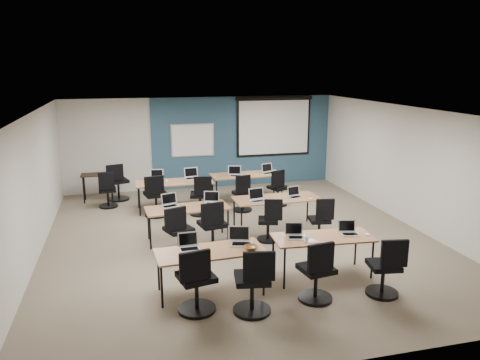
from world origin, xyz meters
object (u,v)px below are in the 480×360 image
object	(u,v)px
training_table_back_right	(247,176)
spare_chair_b	(108,193)
laptop_0	(189,245)
task_chair_2	(317,276)
task_chair_3	(386,272)
laptop_9	(192,176)
task_chair_0	(196,286)
laptop_3	(349,231)
task_chair_11	(278,191)
projector_screen	(274,123)
laptop_2	(295,234)
task_chair_8	(156,199)
laptop_4	(170,203)
laptop_8	(157,177)
utility_table	(97,178)
task_chair_9	(201,199)
laptop_7	(295,195)
task_chair_5	(213,230)
laptop_11	(268,171)
laptop_1	(240,240)
training_table_front_right	(323,239)
task_chair_1	(254,287)
task_chair_10	(243,196)
training_table_back_left	(175,183)
training_table_front_left	(210,253)
laptop_10	(235,174)
training_table_mid_left	(187,210)
laptop_6	(257,198)
task_chair_7	(321,223)
training_table_mid_right	(276,200)
whiteboard	(193,140)
spare_chair_a	(118,185)
laptop_5	(212,201)

from	to	relation	value
training_table_back_right	spare_chair_b	world-z (taller)	spare_chair_b
laptop_0	task_chair_2	size ratio (longest dim) A/B	0.32
task_chair_3	laptop_9	distance (m)	6.16
task_chair_0	laptop_3	bearing A→B (deg)	2.39
task_chair_11	task_chair_0	bearing A→B (deg)	-142.06
projector_screen	training_table_back_right	world-z (taller)	projector_screen
training_table_back_right	laptop_2	world-z (taller)	laptop_2
task_chair_8	laptop_9	size ratio (longest dim) A/B	2.94
laptop_4	laptop_8	world-z (taller)	laptop_4
laptop_0	laptop_9	xyz separation A→B (m)	(0.77, 4.79, 0.00)
laptop_0	utility_table	size ratio (longest dim) A/B	0.39
laptop_9	task_chair_9	xyz separation A→B (m)	(0.08, -0.89, -0.38)
laptop_7	task_chair_8	distance (m)	3.40
task_chair_9	task_chair_5	bearing A→B (deg)	-83.20
task_chair_3	laptop_11	distance (m)	5.83
laptop_1	task_chair_2	xyz separation A→B (m)	(1.00, -0.86, -0.37)
laptop_4	laptop_8	size ratio (longest dim) A/B	1.02
training_table_front_right	task_chair_1	distance (m)	1.79
laptop_4	laptop_7	size ratio (longest dim) A/B	1.12
laptop_3	task_chair_10	distance (m)	4.07
training_table_front_right	task_chair_5	distance (m)	2.30
training_table_back_left	laptop_0	size ratio (longest dim) A/B	5.95
laptop_7	laptop_11	world-z (taller)	laptop_11
training_table_front_left	laptop_10	size ratio (longest dim) A/B	5.01
laptop_1	task_chair_10	size ratio (longest dim) A/B	0.37
projector_screen	laptop_1	xyz separation A→B (m)	(-2.72, -6.50, -1.09)
training_table_back_right	task_chair_0	xyz separation A→B (m)	(-2.29, -5.61, -0.25)
laptop_10	task_chair_10	bearing A→B (deg)	-76.48
training_table_mid_left	laptop_1	xyz separation A→B (m)	(0.56, -2.23, 0.11)
training_table_front_left	spare_chair_b	size ratio (longest dim) A/B	1.79
laptop_6	task_chair_7	world-z (taller)	laptop_6
laptop_2	task_chair_10	bearing A→B (deg)	103.69
projector_screen	laptop_1	bearing A→B (deg)	-112.72
training_table_back_right	laptop_8	distance (m)	2.39
laptop_7	spare_chair_b	xyz separation A→B (m)	(-4.11, 2.68, -0.39)
training_table_mid_right	utility_table	xyz separation A→B (m)	(-3.96, 3.37, -0.04)
laptop_7	laptop_11	distance (m)	2.44
laptop_8	laptop_7	bearing A→B (deg)	-31.96
whiteboard	training_table_mid_right	bearing A→B (deg)	-73.12
laptop_8	laptop_11	bearing A→B (deg)	8.46
training_table_back_right	task_chair_7	bearing A→B (deg)	-80.07
whiteboard	laptop_10	distance (m)	2.07
task_chair_5	spare_chair_a	size ratio (longest dim) A/B	1.01
laptop_6	task_chair_8	bearing A→B (deg)	129.93
training_table_back_left	laptop_1	distance (m)	4.56
laptop_9	utility_table	size ratio (longest dim) A/B	0.42
training_table_back_right	spare_chair_b	distance (m)	3.68
training_table_back_left	laptop_5	bearing A→B (deg)	-74.03
training_table_front_right	training_table_mid_left	world-z (taller)	same
training_table_mid_left	laptop_10	size ratio (longest dim) A/B	4.96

